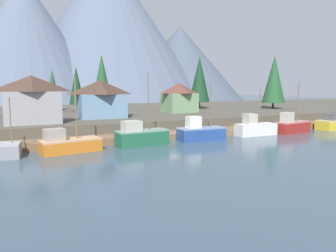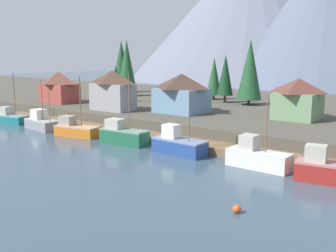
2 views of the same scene
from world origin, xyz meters
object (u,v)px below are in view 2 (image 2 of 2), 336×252
fishing_boat_green (123,135)px  conifer_far_left (225,75)px  conifer_near_left (214,76)px  conifer_mid_right (121,63)px  fishing_boat_orange (76,129)px  fishing_boat_teal (10,118)px  conifer_centre (127,64)px  fishing_boat_grey (42,122)px  conifer_mid_left (250,69)px  house_blue (182,93)px  conifer_back_right (116,81)px  channel_buoy (237,209)px  house_red (59,87)px  fishing_boat_red (331,171)px  house_grey (113,90)px  fishing_boat_blue (178,145)px  fishing_boat_white (257,157)px  house_green (298,98)px

fishing_boat_green → conifer_far_left: bearing=90.0°
conifer_near_left → conifer_mid_right: size_ratio=0.69×
fishing_boat_orange → conifer_far_left: size_ratio=0.91×
fishing_boat_teal → conifer_centre: 32.23m
fishing_boat_grey → conifer_mid_left: (21.76, 33.28, 8.37)m
house_blue → conifer_mid_left: (4.57, 16.78, 3.61)m
conifer_near_left → conifer_back_right: 21.75m
fishing_boat_orange → channel_buoy: fishing_boat_orange is taller
conifer_near_left → conifer_mid_left: size_ratio=0.72×
house_red → conifer_back_right: 11.84m
fishing_boat_orange → fishing_boat_red: 37.84m
fishing_boat_teal → fishing_boat_green: 28.54m
fishing_boat_green → channel_buoy: bearing=-31.7°
fishing_boat_green → conifer_centre: 42.44m
house_grey → conifer_mid_right: conifer_mid_right is taller
fishing_boat_blue → conifer_back_right: bearing=149.7°
house_red → conifer_near_left: 33.46m
fishing_boat_green → house_grey: fishing_boat_green is taller
fishing_boat_white → channel_buoy: 13.57m
house_grey → conifer_near_left: 26.63m
fishing_boat_white → fishing_boat_blue: bearing=-176.9°
fishing_boat_white → house_grey: bearing=164.2°
fishing_boat_white → house_blue: house_blue is taller
fishing_boat_orange → fishing_boat_blue: bearing=-8.3°
fishing_boat_grey → fishing_boat_white: fishing_boat_grey is taller
fishing_boat_red → fishing_boat_blue: bearing=171.0°
fishing_boat_green → conifer_mid_right: conifer_mid_right is taller
fishing_boat_grey → fishing_boat_green: size_ratio=0.84×
fishing_boat_green → conifer_mid_right: 52.18m
conifer_mid_right → channel_buoy: size_ratio=19.28×
fishing_boat_orange → fishing_boat_white: (29.84, 0.70, 0.16)m
conifer_mid_right → conifer_back_right: (14.51, -16.83, -3.23)m
conifer_back_right → fishing_boat_orange: bearing=-60.6°
fishing_boat_teal → conifer_near_left: conifer_near_left is taller
fishing_boat_blue → fishing_boat_green: bearing=-176.8°
fishing_boat_blue → house_blue: size_ratio=1.03×
house_grey → conifer_near_left: conifer_near_left is taller
fishing_boat_red → house_blue: size_ratio=1.07×
fishing_boat_teal → house_green: size_ratio=1.38×
house_green → channel_buoy: size_ratio=9.57×
conifer_mid_right → conifer_centre: conifer_mid_right is taller
fishing_boat_blue → house_red: size_ratio=1.09×
conifer_back_right → conifer_centre: size_ratio=0.57×
conifer_centre → channel_buoy: size_ratio=19.26×
fishing_boat_green → fishing_boat_white: fishing_boat_green is taller
house_blue → house_grey: 12.64m
conifer_back_right → channel_buoy: 56.60m
fishing_boat_white → conifer_near_left: bearing=129.1°
conifer_back_right → channel_buoy: (45.68, -32.77, -6.62)m
conifer_far_left → house_blue: bearing=-86.1°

